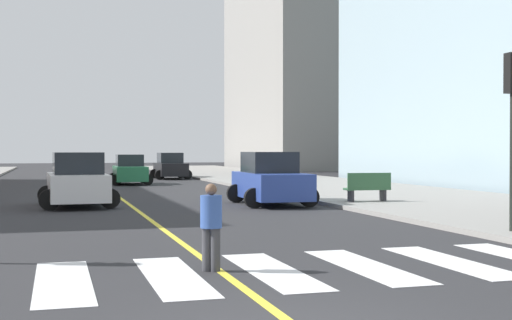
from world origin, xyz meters
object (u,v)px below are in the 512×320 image
at_px(car_black_third, 170,167).
at_px(park_bench, 368,187).
at_px(car_white_fourth, 77,181).
at_px(car_blue_second, 271,180).
at_px(pedestrian_crossing, 211,223).
at_px(car_green_nearest, 130,170).

height_order(car_black_third, park_bench, car_black_third).
bearing_deg(park_bench, car_white_fourth, 80.59).
xyz_separation_m(car_blue_second, pedestrian_crossing, (-5.53, -14.00, -0.11)).
xyz_separation_m(car_green_nearest, car_white_fourth, (-3.71, -16.67, 0.09)).
bearing_deg(car_green_nearest, car_blue_second, 102.67).
height_order(car_blue_second, car_white_fourth, car_blue_second).
relative_size(car_blue_second, pedestrian_crossing, 3.01).
xyz_separation_m(car_white_fourth, park_bench, (10.98, -2.46, -0.28)).
bearing_deg(car_white_fourth, car_green_nearest, 75.45).
height_order(park_bench, pedestrian_crossing, pedestrian_crossing).
relative_size(car_green_nearest, pedestrian_crossing, 2.70).
distance_m(car_blue_second, pedestrian_crossing, 15.05).
distance_m(car_white_fourth, park_bench, 11.25).
height_order(car_green_nearest, park_bench, car_green_nearest).
relative_size(car_white_fourth, park_bench, 2.58).
relative_size(car_blue_second, car_white_fourth, 1.00).
height_order(car_white_fourth, pedestrian_crossing, car_white_fourth).
distance_m(car_blue_second, car_black_third, 25.26).
xyz_separation_m(car_black_third, car_white_fourth, (-7.48, -24.08, 0.05)).
relative_size(car_black_third, pedestrian_crossing, 2.80).
height_order(car_green_nearest, pedestrian_crossing, car_green_nearest).
relative_size(park_bench, pedestrian_crossing, 1.17).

